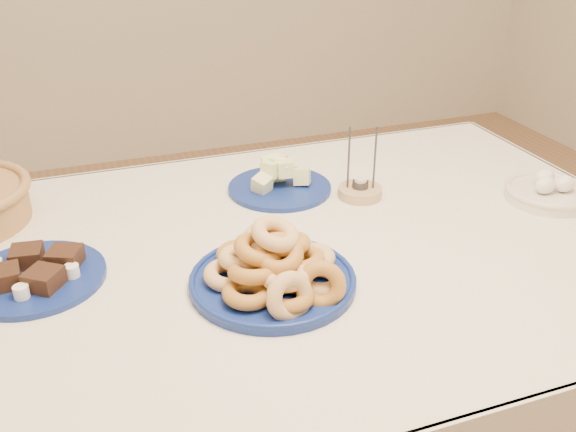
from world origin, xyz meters
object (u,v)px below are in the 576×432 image
object	(u,v)px
donut_platter	(275,269)
egg_bowl	(549,191)
dining_table	(280,290)
melon_plate	(279,180)
brownie_plate	(34,274)
candle_holder	(360,190)

from	to	relation	value
donut_platter	egg_bowl	world-z (taller)	donut_platter
dining_table	donut_platter	size ratio (longest dim) A/B	4.92
melon_plate	brownie_plate	size ratio (longest dim) A/B	0.96
dining_table	egg_bowl	size ratio (longest dim) A/B	7.81
donut_platter	egg_bowl	size ratio (longest dim) A/B	1.59
donut_platter	candle_holder	size ratio (longest dim) A/B	1.93
brownie_plate	candle_holder	distance (m)	0.77
dining_table	brownie_plate	bearing A→B (deg)	175.05
candle_holder	egg_bowl	distance (m)	0.46
brownie_plate	candle_holder	bearing A→B (deg)	9.56
melon_plate	brownie_plate	world-z (taller)	melon_plate
dining_table	candle_holder	bearing A→B (deg)	32.31
dining_table	brownie_plate	world-z (taller)	brownie_plate
donut_platter	dining_table	bearing A→B (deg)	66.91
dining_table	donut_platter	distance (m)	0.21
donut_platter	melon_plate	world-z (taller)	donut_platter
dining_table	melon_plate	bearing A→B (deg)	71.18
egg_bowl	donut_platter	bearing A→B (deg)	-169.88
dining_table	egg_bowl	xyz separation A→B (m)	(0.69, -0.00, 0.13)
candle_holder	egg_bowl	xyz separation A→B (m)	(0.42, -0.17, 0.01)
donut_platter	brownie_plate	bearing A→B (deg)	157.42
melon_plate	candle_holder	distance (m)	0.20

